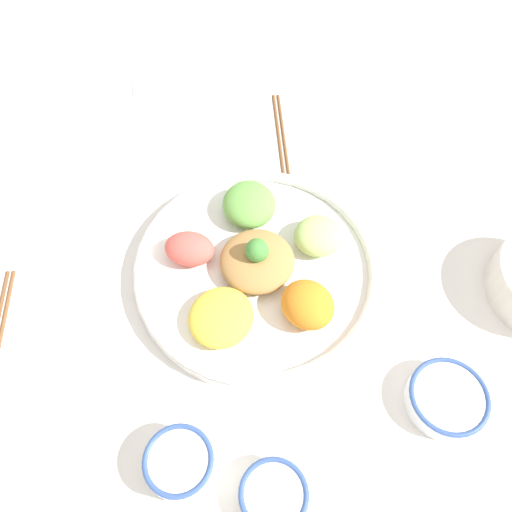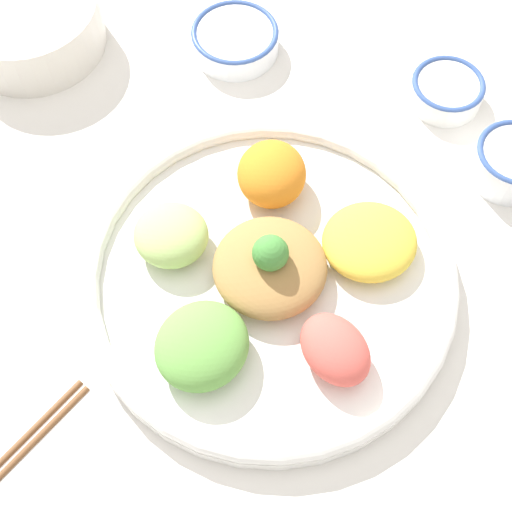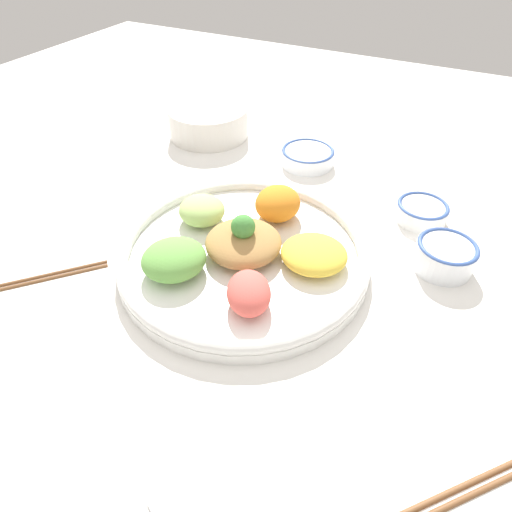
{
  "view_description": "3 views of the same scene",
  "coord_description": "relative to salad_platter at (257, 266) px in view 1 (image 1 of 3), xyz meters",
  "views": [
    {
      "loc": [
        -0.32,
        -0.32,
        0.74
      ],
      "look_at": [
        -0.03,
        -0.05,
        0.09
      ],
      "focal_mm": 35.0,
      "sensor_mm": 36.0,
      "label": 1
    },
    {
      "loc": [
        0.02,
        0.3,
        0.72
      ],
      "look_at": [
        0.0,
        -0.03,
        0.07
      ],
      "focal_mm": 50.0,
      "sensor_mm": 36.0,
      "label": 2
    },
    {
      "loc": [
        -0.27,
        0.42,
        0.48
      ],
      "look_at": [
        -0.06,
        0.01,
        0.07
      ],
      "focal_mm": 30.0,
      "sensor_mm": 36.0,
      "label": 3
    }
  ],
  "objects": [
    {
      "name": "ground_plane",
      "position": [
        0.01,
        0.04,
        -0.02
      ],
      "size": [
        2.4,
        2.4,
        0.0
      ],
      "primitive_type": "plane",
      "color": "white"
    },
    {
      "name": "serving_spoon_extra",
      "position": [
        0.13,
        0.48,
        -0.02
      ],
      "size": [
        0.11,
        0.11,
        0.01
      ],
      "rotation": [
        0.0,
        0.0,
        0.85
      ],
      "color": "silver",
      "rests_on": "ground_plane"
    },
    {
      "name": "serving_spoon_main",
      "position": [
        -0.17,
        0.41,
        -0.02
      ],
      "size": [
        0.14,
        0.08,
        0.01
      ],
      "rotation": [
        0.0,
        0.0,
        5.83
      ],
      "color": "silver",
      "rests_on": "ground_plane"
    },
    {
      "name": "rice_bowl_blue",
      "position": [
        -0.3,
        -0.13,
        0.0
      ],
      "size": [
        0.09,
        0.09,
        0.05
      ],
      "color": "white",
      "rests_on": "ground_plane"
    },
    {
      "name": "sauce_bowl_red",
      "position": [
        0.03,
        -0.35,
        -0.0
      ],
      "size": [
        0.12,
        0.12,
        0.03
      ],
      "color": "white",
      "rests_on": "ground_plane"
    },
    {
      "name": "salad_platter",
      "position": [
        0.0,
        0.0,
        0.0
      ],
      "size": [
        0.41,
        0.41,
        0.09
      ],
      "color": "white",
      "rests_on": "ground_plane"
    },
    {
      "name": "sauce_bowl_dark",
      "position": [
        -0.24,
        -0.25,
        -0.01
      ],
      "size": [
        0.09,
        0.09,
        0.03
      ],
      "color": "white",
      "rests_on": "ground_plane"
    },
    {
      "name": "chopsticks_pair_far",
      "position": [
        0.27,
        0.19,
        -0.02
      ],
      "size": [
        0.17,
        0.18,
        0.01
      ],
      "rotation": [
        0.0,
        0.0,
        3.96
      ],
      "color": "brown",
      "rests_on": "ground_plane"
    }
  ]
}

